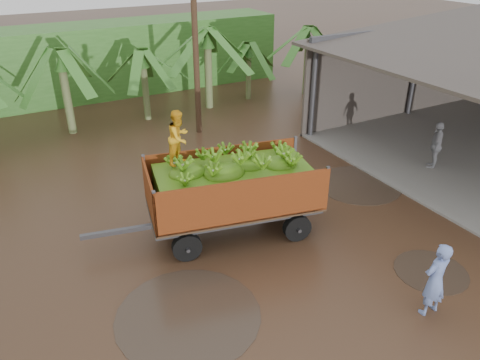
# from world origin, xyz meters

# --- Properties ---
(ground) EXTENTS (100.00, 100.00, 0.00)m
(ground) POSITION_xyz_m (0.00, 0.00, 0.00)
(ground) COLOR black
(ground) RESTS_ON ground
(hedge_north) EXTENTS (22.00, 3.00, 3.60)m
(hedge_north) POSITION_xyz_m (-2.00, 16.00, 1.80)
(hedge_north) COLOR #2D661E
(hedge_north) RESTS_ON ground
(banana_trailer) EXTENTS (6.57, 3.15, 3.62)m
(banana_trailer) POSITION_xyz_m (-0.89, 0.99, 1.40)
(banana_trailer) COLOR #9C4016
(banana_trailer) RESTS_ON ground
(man_blue) EXTENTS (0.67, 0.45, 1.82)m
(man_blue) POSITION_xyz_m (1.40, -4.05, 0.91)
(man_blue) COLOR #657AB8
(man_blue) RESTS_ON ground
(man_grey) EXTENTS (1.09, 0.99, 1.78)m
(man_grey) POSITION_xyz_m (7.38, 1.09, 0.89)
(man_grey) COLOR gray
(man_grey) RESTS_ON ground
(utility_pole) EXTENTS (1.20, 0.24, 8.11)m
(utility_pole) POSITION_xyz_m (1.42, 8.45, 4.11)
(utility_pole) COLOR #47301E
(utility_pole) RESTS_ON ground
(banana_plants) EXTENTS (24.18, 17.58, 3.98)m
(banana_plants) POSITION_xyz_m (-5.05, 7.29, 1.82)
(banana_plants) COLOR #2D661E
(banana_plants) RESTS_ON ground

